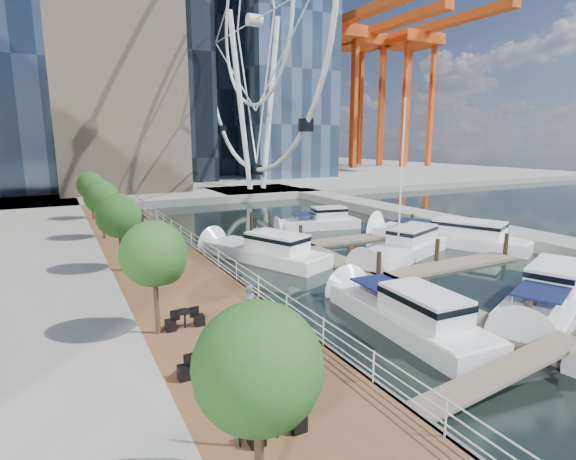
# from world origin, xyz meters

# --- Properties ---
(ground) EXTENTS (520.00, 520.00, 0.00)m
(ground) POSITION_xyz_m (0.00, 0.00, 0.00)
(ground) COLOR black
(ground) RESTS_ON ground
(boardwalk) EXTENTS (6.00, 60.00, 1.00)m
(boardwalk) POSITION_xyz_m (-9.00, 15.00, 0.50)
(boardwalk) COLOR brown
(boardwalk) RESTS_ON ground
(seawall) EXTENTS (0.25, 60.00, 1.00)m
(seawall) POSITION_xyz_m (-6.00, 15.00, 0.50)
(seawall) COLOR #595954
(seawall) RESTS_ON ground
(land_far) EXTENTS (200.00, 114.00, 1.00)m
(land_far) POSITION_xyz_m (0.00, 102.00, 0.50)
(land_far) COLOR gray
(land_far) RESTS_ON ground
(breakwater) EXTENTS (4.00, 60.00, 1.00)m
(breakwater) POSITION_xyz_m (20.00, 20.00, 0.50)
(breakwater) COLOR gray
(breakwater) RESTS_ON ground
(pier) EXTENTS (14.00, 12.00, 1.00)m
(pier) POSITION_xyz_m (14.00, 52.00, 0.50)
(pier) COLOR gray
(pier) RESTS_ON ground
(railing) EXTENTS (0.10, 60.00, 1.05)m
(railing) POSITION_xyz_m (-6.10, 15.00, 1.52)
(railing) COLOR white
(railing) RESTS_ON boardwalk
(floating_docks) EXTENTS (16.00, 34.00, 2.60)m
(floating_docks) POSITION_xyz_m (7.97, 9.98, 0.49)
(floating_docks) COLOR #6D6051
(floating_docks) RESTS_ON ground
(ferris_wheel) EXTENTS (5.80, 45.60, 47.80)m
(ferris_wheel) POSITION_xyz_m (14.00, 52.00, 25.92)
(ferris_wheel) COLOR white
(ferris_wheel) RESTS_ON ground
(port_cranes) EXTENTS (40.00, 52.00, 38.00)m
(port_cranes) POSITION_xyz_m (67.67, 95.67, 20.00)
(port_cranes) COLOR #D84C14
(port_cranes) RESTS_ON ground
(street_trees) EXTENTS (2.60, 42.60, 4.60)m
(street_trees) POSITION_xyz_m (-11.40, 14.00, 4.29)
(street_trees) COLOR #3F2B1C
(street_trees) RESTS_ON ground
(cafe_tables) EXTENTS (2.50, 13.70, 0.74)m
(cafe_tables) POSITION_xyz_m (-10.40, -2.00, 1.37)
(cafe_tables) COLOR black
(cafe_tables) RESTS_ON ground
(yacht_foreground) EXTENTS (11.60, 7.12, 2.15)m
(yacht_foreground) POSITION_xyz_m (7.68, -0.04, 0.00)
(yacht_foreground) COLOR white
(yacht_foreground) RESTS_ON ground
(pedestrian_near) EXTENTS (0.78, 0.63, 1.85)m
(pedestrian_near) POSITION_xyz_m (-7.90, 2.74, 1.92)
(pedestrian_near) COLOR #464D5D
(pedestrian_near) RESTS_ON boardwalk
(pedestrian_mid) EXTENTS (1.00, 1.08, 1.77)m
(pedestrian_mid) POSITION_xyz_m (-7.70, 16.16, 1.89)
(pedestrian_mid) COLOR #7D6E56
(pedestrian_mid) RESTS_ON boardwalk
(pedestrian_far) EXTENTS (1.00, 0.55, 1.62)m
(pedestrian_far) POSITION_xyz_m (-8.07, 26.28, 1.81)
(pedestrian_far) COLOR #343841
(pedestrian_far) RESTS_ON boardwalk
(moored_yachts) EXTENTS (24.38, 32.86, 11.50)m
(moored_yachts) POSITION_xyz_m (7.44, 10.85, 0.00)
(moored_yachts) COLOR silver
(moored_yachts) RESTS_ON ground
(cafe_seating) EXTENTS (4.26, 12.00, 2.69)m
(cafe_seating) POSITION_xyz_m (-10.28, -6.55, 2.22)
(cafe_seating) COLOR #103D14
(cafe_seating) RESTS_ON ground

